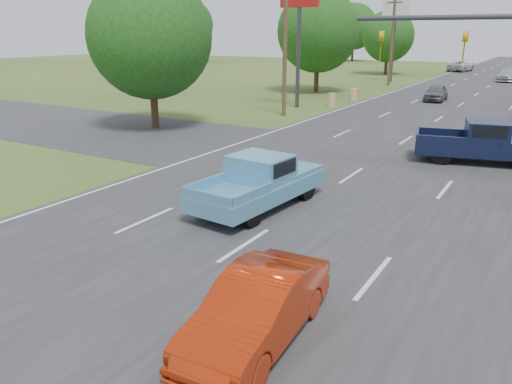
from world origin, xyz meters
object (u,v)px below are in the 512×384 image
Objects in this scene: navy_pickup at (486,142)px; distant_car_grey at (436,93)px; red_convertible at (257,310)px; distant_car_white at (461,66)px; distant_car_silver at (509,75)px; blue_pickup at (261,181)px.

navy_pickup is 1.53× the size of distant_car_grey.
distant_car_grey is at bearing 93.41° from red_convertible.
red_convertible is at bearing 106.07° from distant_car_white.
distant_car_white is (-4.25, 35.64, 0.09)m from distant_car_grey.
distant_car_silver is at bearing 78.26° from distant_car_grey.
distant_car_grey is (-4.79, 36.87, 0.00)m from red_convertible.
blue_pickup is at bearing 116.13° from red_convertible.
red_convertible is at bearing -85.62° from distant_car_grey.
red_convertible is at bearing -54.90° from blue_pickup.
red_convertible is 0.74× the size of distant_car_white.
navy_pickup reaches higher than distant_car_white.
distant_car_silver is at bearing 170.66° from navy_pickup.
navy_pickup is 21.28m from distant_car_grey.
distant_car_silver reaches higher than distant_car_grey.
blue_pickup reaches higher than red_convertible.
distant_car_grey is 0.72× the size of distant_car_white.
distant_car_white is (-10.70, 55.91, -0.18)m from navy_pickup.
red_convertible is 16.68m from navy_pickup.
distant_car_silver is at bearing 87.36° from red_convertible.
distant_car_grey is at bearing 105.76° from distant_car_white.
distant_car_grey is at bearing -95.82° from distant_car_silver.
distant_car_white reaches higher than distant_car_grey.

